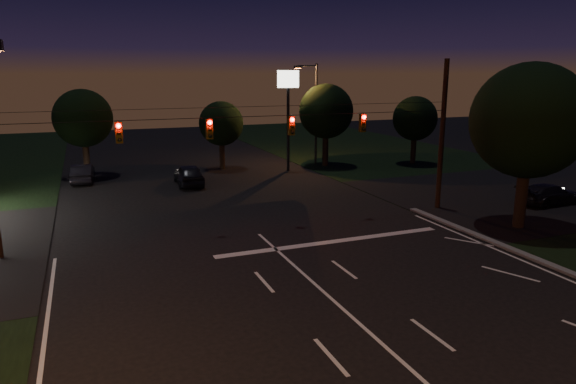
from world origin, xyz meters
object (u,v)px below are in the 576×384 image
utility_pole_right (437,208)px  car_oncoming_b (83,173)px  tree_right_near (527,122)px  car_cross (549,194)px  car_oncoming_a (189,175)px

utility_pole_right → car_oncoming_b: (-20.37, 16.42, 0.70)m
utility_pole_right → car_oncoming_b: 26.17m
tree_right_near → car_oncoming_b: tree_right_near is taller
car_cross → tree_right_near: bearing=115.1°
tree_right_near → utility_pole_right: bearing=107.5°
car_cross → utility_pole_right: bearing=72.7°
tree_right_near → car_oncoming_b: (-21.89, 21.25, -4.98)m
car_oncoming_b → car_cross: size_ratio=0.92×
car_oncoming_a → car_oncoming_b: size_ratio=1.09×
utility_pole_right → car_cross: 7.44m
car_cross → car_oncoming_a: bearing=52.1°
utility_pole_right → car_cross: utility_pole_right is taller
car_oncoming_b → utility_pole_right: bearing=145.9°
car_oncoming_a → car_oncoming_b: bearing=-26.0°
utility_pole_right → car_oncoming_a: 17.99m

